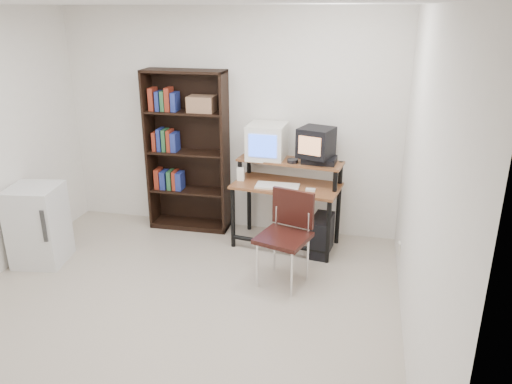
% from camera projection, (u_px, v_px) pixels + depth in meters
% --- Properties ---
extents(floor, '(4.00, 4.00, 0.01)m').
position_uv_depth(floor, '(172.00, 313.00, 4.48)').
color(floor, '#BDB09D').
rests_on(floor, ground).
extents(ceiling, '(4.00, 4.00, 0.01)m').
position_uv_depth(ceiling, '(151.00, 3.00, 3.57)').
color(ceiling, white).
rests_on(ceiling, back_wall).
extents(back_wall, '(4.00, 0.01, 2.60)m').
position_uv_depth(back_wall, '(229.00, 123.00, 5.85)').
color(back_wall, white).
rests_on(back_wall, floor).
extents(right_wall, '(0.01, 4.00, 2.60)m').
position_uv_depth(right_wall, '(422.00, 194.00, 3.61)').
color(right_wall, white).
rests_on(right_wall, floor).
extents(computer_desk, '(1.24, 0.74, 0.98)m').
position_uv_depth(computer_desk, '(287.00, 188.00, 5.54)').
color(computer_desk, brown).
rests_on(computer_desk, floor).
extents(crt_monitor, '(0.43, 0.44, 0.39)m').
position_uv_depth(crt_monitor, '(267.00, 141.00, 5.58)').
color(crt_monitor, white).
rests_on(crt_monitor, computer_desk).
extents(vcr, '(0.38, 0.29, 0.08)m').
position_uv_depth(vcr, '(319.00, 160.00, 5.42)').
color(vcr, black).
rests_on(vcr, computer_desk).
extents(crt_tv, '(0.42, 0.42, 0.32)m').
position_uv_depth(crt_tv, '(316.00, 142.00, 5.36)').
color(crt_tv, black).
rests_on(crt_tv, vcr).
extents(cd_spindle, '(0.15, 0.15, 0.05)m').
position_uv_depth(cd_spindle, '(292.00, 161.00, 5.43)').
color(cd_spindle, '#26262B').
rests_on(cd_spindle, computer_desk).
extents(keyboard, '(0.47, 0.22, 0.03)m').
position_uv_depth(keyboard, '(277.00, 187.00, 5.43)').
color(keyboard, white).
rests_on(keyboard, computer_desk).
extents(mousepad, '(0.23, 0.19, 0.01)m').
position_uv_depth(mousepad, '(311.00, 192.00, 5.32)').
color(mousepad, black).
rests_on(mousepad, computer_desk).
extents(mouse, '(0.10, 0.07, 0.03)m').
position_uv_depth(mouse, '(310.00, 190.00, 5.31)').
color(mouse, white).
rests_on(mouse, mousepad).
extents(desk_speaker, '(0.09, 0.08, 0.17)m').
position_uv_depth(desk_speaker, '(241.00, 174.00, 5.63)').
color(desk_speaker, white).
rests_on(desk_speaker, computer_desk).
extents(pc_tower, '(0.26, 0.47, 0.42)m').
position_uv_depth(pc_tower, '(321.00, 235.00, 5.51)').
color(pc_tower, black).
rests_on(pc_tower, floor).
extents(school_chair, '(0.57, 0.57, 0.92)m').
position_uv_depth(school_chair, '(287.00, 228.00, 4.83)').
color(school_chair, black).
rests_on(school_chair, floor).
extents(bookshelf, '(0.96, 0.33, 1.92)m').
position_uv_depth(bookshelf, '(188.00, 150.00, 5.93)').
color(bookshelf, black).
rests_on(bookshelf, floor).
extents(mini_fridge, '(0.57, 0.57, 0.85)m').
position_uv_depth(mini_fridge, '(38.00, 225.00, 5.25)').
color(mini_fridge, silver).
rests_on(mini_fridge, floor).
extents(wall_outlet, '(0.02, 0.08, 0.12)m').
position_uv_depth(wall_outlet, '(399.00, 248.00, 5.01)').
color(wall_outlet, beige).
rests_on(wall_outlet, right_wall).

